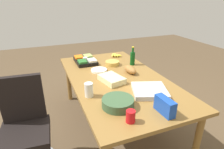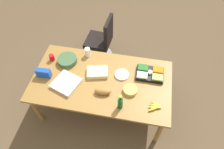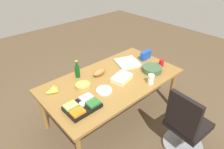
{
  "view_description": "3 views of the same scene",
  "coord_description": "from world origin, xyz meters",
  "views": [
    {
      "loc": [
        2.05,
        -0.88,
        1.75
      ],
      "look_at": [
        -0.01,
        -0.07,
        0.8
      ],
      "focal_mm": 30.23,
      "sensor_mm": 36.0,
      "label": 1
    },
    {
      "loc": [
        -0.51,
        1.79,
        3.29
      ],
      "look_at": [
        -0.15,
        -0.08,
        0.81
      ],
      "focal_mm": 33.02,
      "sensor_mm": 36.0,
      "label": 2
    },
    {
      "loc": [
        -1.65,
        -1.82,
        2.39
      ],
      "look_at": [
        -0.01,
        -0.0,
        0.83
      ],
      "focal_mm": 31.14,
      "sensor_mm": 36.0,
      "label": 3
    }
  ],
  "objects": [
    {
      "name": "chip_bowl",
      "position": [
        -0.46,
        0.12,
        0.78
      ],
      "size": [
        0.26,
        0.26,
        0.06
      ],
      "primitive_type": "cylinder",
      "rotation": [
        0.0,
        0.0,
        -0.24
      ],
      "color": "gold",
      "rests_on": "conference_table"
    },
    {
      "name": "paper_plate_stack",
      "position": [
        -0.29,
        -0.15,
        0.76
      ],
      "size": [
        0.23,
        0.23,
        0.03
      ],
      "primitive_type": "cylinder",
      "rotation": [
        0.0,
        0.0,
        -0.06
      ],
      "color": "white",
      "rests_on": "conference_table"
    },
    {
      "name": "chip_bag_blue",
      "position": [
        0.88,
        0.09,
        0.82
      ],
      "size": [
        0.22,
        0.09,
        0.15
      ],
      "primitive_type": "cube",
      "rotation": [
        0.0,
        0.0,
        0.05
      ],
      "color": "#1948B6",
      "rests_on": "conference_table"
    },
    {
      "name": "wine_bottle",
      "position": [
        -0.36,
        0.41,
        0.85
      ],
      "size": [
        0.09,
        0.09,
        0.28
      ],
      "color": "#0C4917",
      "rests_on": "conference_table"
    },
    {
      "name": "mayo_jar",
      "position": [
        0.33,
        -0.46,
        0.82
      ],
      "size": [
        0.1,
        0.1,
        0.15
      ],
      "primitive_type": "cylinder",
      "rotation": [
        0.0,
        0.0,
        0.12
      ],
      "color": "white",
      "rests_on": "conference_table"
    },
    {
      "name": "conference_table",
      "position": [
        0.0,
        0.0,
        0.68
      ],
      "size": [
        2.12,
        1.16,
        0.75
      ],
      "color": "olive",
      "rests_on": "ground"
    },
    {
      "name": "veggie_tray",
      "position": [
        -0.72,
        -0.24,
        0.78
      ],
      "size": [
        0.42,
        0.3,
        0.09
      ],
      "color": "black",
      "rests_on": "conference_table"
    },
    {
      "name": "pizza_box",
      "position": [
        0.5,
        0.17,
        0.77
      ],
      "size": [
        0.46,
        0.46,
        0.05
      ],
      "primitive_type": "cube",
      "rotation": [
        0.0,
        0.0,
        -0.34
      ],
      "color": "silver",
      "rests_on": "conference_table"
    },
    {
      "name": "sheet_cake",
      "position": [
        0.09,
        -0.11,
        0.78
      ],
      "size": [
        0.36,
        0.29,
        0.07
      ],
      "primitive_type": "cube",
      "rotation": [
        0.0,
        0.0,
        0.24
      ],
      "color": "beige",
      "rests_on": "conference_table"
    },
    {
      "name": "bread_loaf",
      "position": [
        -0.07,
        0.23,
        0.8
      ],
      "size": [
        0.25,
        0.13,
        0.1
      ],
      "primitive_type": "ellipsoid",
      "rotation": [
        0.0,
        0.0,
        0.09
      ],
      "color": "#9E6B35",
      "rests_on": "conference_table"
    },
    {
      "name": "banana_bunch",
      "position": [
        -0.83,
        0.32,
        0.77
      ],
      "size": [
        0.2,
        0.19,
        0.04
      ],
      "color": "yellow",
      "rests_on": "conference_table"
    },
    {
      "name": "ground_plane",
      "position": [
        0.0,
        0.0,
        0.0
      ],
      "size": [
        10.0,
        10.0,
        0.0
      ],
      "primitive_type": "plane",
      "color": "brown"
    },
    {
      "name": "red_solo_cup",
      "position": [
        0.88,
        -0.25,
        0.8
      ],
      "size": [
        0.08,
        0.08,
        0.11
      ],
      "primitive_type": "cylinder",
      "rotation": [
        0.0,
        0.0,
        0.04
      ],
      "color": "red",
      "rests_on": "conference_table"
    },
    {
      "name": "office_chair",
      "position": [
        0.28,
        -1.14,
        0.39
      ],
      "size": [
        0.56,
        0.56,
        1.0
      ],
      "color": "gray",
      "rests_on": "ground"
    },
    {
      "name": "salad_bowl",
      "position": [
        0.62,
        -0.26,
        0.79
      ],
      "size": [
        0.4,
        0.4,
        0.08
      ],
      "primitive_type": "cylinder",
      "rotation": [
        0.0,
        0.0,
        -0.33
      ],
      "color": "#3B5B39",
      "rests_on": "conference_table"
    }
  ]
}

